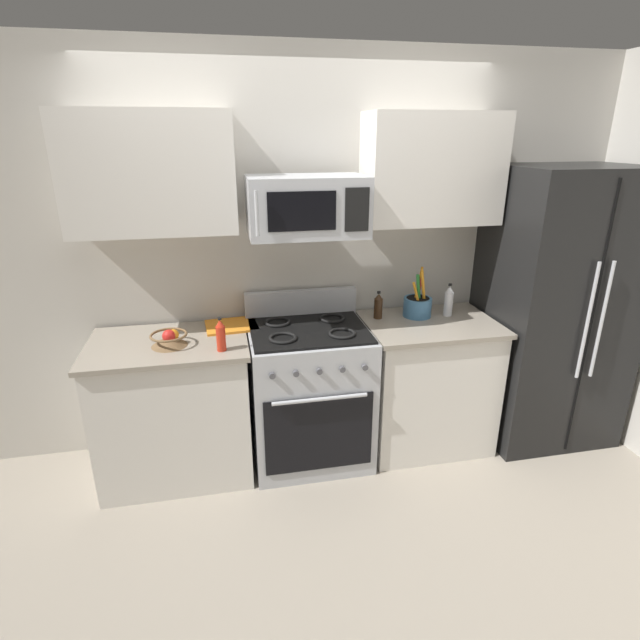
{
  "coord_description": "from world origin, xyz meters",
  "views": [
    {
      "loc": [
        -0.51,
        -2.16,
        2.08
      ],
      "look_at": [
        0.05,
        0.57,
        1.03
      ],
      "focal_mm": 27.89,
      "sensor_mm": 36.0,
      "label": 1
    }
  ],
  "objects_px": {
    "fruit_basket": "(169,339)",
    "bottle_soy": "(378,306)",
    "range_oven": "(309,392)",
    "microwave": "(307,206)",
    "cutting_board": "(231,326)",
    "bottle_hot_sauce": "(221,335)",
    "utensil_crock": "(417,306)",
    "refrigerator": "(553,308)",
    "bottle_vinegar": "(449,301)"
  },
  "relations": [
    {
      "from": "utensil_crock",
      "to": "cutting_board",
      "type": "bearing_deg",
      "value": 177.66
    },
    {
      "from": "microwave",
      "to": "refrigerator",
      "type": "bearing_deg",
      "value": -1.52
    },
    {
      "from": "fruit_basket",
      "to": "bottle_soy",
      "type": "xyz_separation_m",
      "value": [
        1.34,
        0.2,
        0.04
      ]
    },
    {
      "from": "bottle_vinegar",
      "to": "fruit_basket",
      "type": "bearing_deg",
      "value": -175.12
    },
    {
      "from": "fruit_basket",
      "to": "bottle_vinegar",
      "type": "height_order",
      "value": "bottle_vinegar"
    },
    {
      "from": "cutting_board",
      "to": "bottle_soy",
      "type": "distance_m",
      "value": 0.98
    },
    {
      "from": "bottle_hot_sauce",
      "to": "refrigerator",
      "type": "bearing_deg",
      "value": 4.44
    },
    {
      "from": "refrigerator",
      "to": "utensil_crock",
      "type": "distance_m",
      "value": 0.96
    },
    {
      "from": "bottle_soy",
      "to": "refrigerator",
      "type": "bearing_deg",
      "value": -7.34
    },
    {
      "from": "range_oven",
      "to": "cutting_board",
      "type": "relative_size",
      "value": 3.37
    },
    {
      "from": "range_oven",
      "to": "fruit_basket",
      "type": "distance_m",
      "value": 0.97
    },
    {
      "from": "microwave",
      "to": "bottle_hot_sauce",
      "type": "bearing_deg",
      "value": -157.85
    },
    {
      "from": "utensil_crock",
      "to": "cutting_board",
      "type": "xyz_separation_m",
      "value": [
        -1.25,
        0.05,
        -0.07
      ]
    },
    {
      "from": "utensil_crock",
      "to": "fruit_basket",
      "type": "bearing_deg",
      "value": -173.46
    },
    {
      "from": "refrigerator",
      "to": "cutting_board",
      "type": "height_order",
      "value": "refrigerator"
    },
    {
      "from": "microwave",
      "to": "utensil_crock",
      "type": "bearing_deg",
      "value": 6.99
    },
    {
      "from": "utensil_crock",
      "to": "bottle_vinegar",
      "type": "xyz_separation_m",
      "value": [
        0.21,
        -0.03,
        0.03
      ]
    },
    {
      "from": "refrigerator",
      "to": "bottle_soy",
      "type": "bearing_deg",
      "value": 172.66
    },
    {
      "from": "refrigerator",
      "to": "cutting_board",
      "type": "relative_size",
      "value": 5.86
    },
    {
      "from": "refrigerator",
      "to": "bottle_vinegar",
      "type": "distance_m",
      "value": 0.74
    },
    {
      "from": "refrigerator",
      "to": "bottle_hot_sauce",
      "type": "distance_m",
      "value": 2.27
    },
    {
      "from": "utensil_crock",
      "to": "fruit_basket",
      "type": "distance_m",
      "value": 1.63
    },
    {
      "from": "refrigerator",
      "to": "bottle_soy",
      "type": "relative_size",
      "value": 10.05
    },
    {
      "from": "range_oven",
      "to": "microwave",
      "type": "bearing_deg",
      "value": 90.09
    },
    {
      "from": "fruit_basket",
      "to": "bottle_soy",
      "type": "bearing_deg",
      "value": 8.53
    },
    {
      "from": "refrigerator",
      "to": "bottle_hot_sauce",
      "type": "height_order",
      "value": "refrigerator"
    },
    {
      "from": "range_oven",
      "to": "fruit_basket",
      "type": "xyz_separation_m",
      "value": [
        -0.84,
        -0.06,
        0.48
      ]
    },
    {
      "from": "bottle_vinegar",
      "to": "bottle_hot_sauce",
      "type": "height_order",
      "value": "bottle_vinegar"
    },
    {
      "from": "microwave",
      "to": "fruit_basket",
      "type": "height_order",
      "value": "microwave"
    },
    {
      "from": "fruit_basket",
      "to": "refrigerator",
      "type": "bearing_deg",
      "value": 1.0
    },
    {
      "from": "refrigerator",
      "to": "fruit_basket",
      "type": "bearing_deg",
      "value": -179.0
    },
    {
      "from": "bottle_vinegar",
      "to": "cutting_board",
      "type": "bearing_deg",
      "value": 176.85
    },
    {
      "from": "cutting_board",
      "to": "bottle_hot_sauce",
      "type": "height_order",
      "value": "bottle_hot_sauce"
    },
    {
      "from": "microwave",
      "to": "cutting_board",
      "type": "distance_m",
      "value": 0.91
    },
    {
      "from": "refrigerator",
      "to": "bottle_vinegar",
      "type": "bearing_deg",
      "value": 171.36
    },
    {
      "from": "microwave",
      "to": "bottle_soy",
      "type": "height_order",
      "value": "microwave"
    },
    {
      "from": "range_oven",
      "to": "bottle_hot_sauce",
      "type": "bearing_deg",
      "value": -160.47
    },
    {
      "from": "range_oven",
      "to": "bottle_hot_sauce",
      "type": "height_order",
      "value": "bottle_hot_sauce"
    },
    {
      "from": "bottle_vinegar",
      "to": "bottle_soy",
      "type": "distance_m",
      "value": 0.49
    },
    {
      "from": "utensil_crock",
      "to": "bottle_hot_sauce",
      "type": "distance_m",
      "value": 1.36
    },
    {
      "from": "range_oven",
      "to": "bottle_hot_sauce",
      "type": "xyz_separation_m",
      "value": [
        -0.54,
        -0.19,
        0.53
      ]
    },
    {
      "from": "bottle_hot_sauce",
      "to": "utensil_crock",
      "type": "bearing_deg",
      "value": 13.5
    },
    {
      "from": "fruit_basket",
      "to": "cutting_board",
      "type": "height_order",
      "value": "fruit_basket"
    },
    {
      "from": "microwave",
      "to": "bottle_soy",
      "type": "bearing_deg",
      "value": 12.5
    },
    {
      "from": "refrigerator",
      "to": "bottle_hot_sauce",
      "type": "relative_size",
      "value": 9.32
    },
    {
      "from": "range_oven",
      "to": "cutting_board",
      "type": "bearing_deg",
      "value": 159.85
    },
    {
      "from": "cutting_board",
      "to": "microwave",
      "type": "bearing_deg",
      "value": -17.08
    },
    {
      "from": "refrigerator",
      "to": "cutting_board",
      "type": "distance_m",
      "value": 2.2
    },
    {
      "from": "utensil_crock",
      "to": "bottle_hot_sauce",
      "type": "xyz_separation_m",
      "value": [
        -1.32,
        -0.32,
        0.02
      ]
    },
    {
      "from": "fruit_basket",
      "to": "bottle_vinegar",
      "type": "relative_size",
      "value": 0.96
    }
  ]
}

